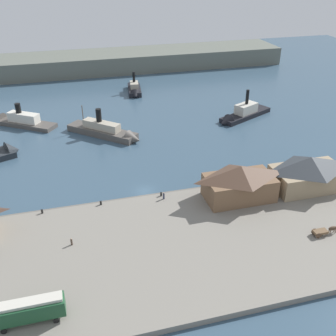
# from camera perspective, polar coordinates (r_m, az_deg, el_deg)

# --- Properties ---
(ground_plane) EXTENTS (320.00, 320.00, 0.00)m
(ground_plane) POSITION_cam_1_polar(r_m,az_deg,el_deg) (94.50, -3.41, -3.31)
(ground_plane) COLOR #385166
(quay_promenade) EXTENTS (110.00, 36.00, 1.20)m
(quay_promenade) POSITION_cam_1_polar(r_m,az_deg,el_deg) (76.82, 0.10, -11.42)
(quay_promenade) COLOR gray
(quay_promenade) RESTS_ON ground
(seawall_edge) EXTENTS (110.00, 0.80, 1.00)m
(seawall_edge) POSITION_cam_1_polar(r_m,az_deg,el_deg) (91.25, -2.95, -4.21)
(seawall_edge) COLOR #666159
(seawall_edge) RESTS_ON ground
(ferry_shed_east_terminal) EXTENTS (15.43, 8.84, 8.13)m
(ferry_shed_east_terminal) POSITION_cam_1_polar(r_m,az_deg,el_deg) (88.92, 10.29, -1.99)
(ferry_shed_east_terminal) COLOR brown
(ferry_shed_east_terminal) RESTS_ON quay_promenade
(ferry_shed_customs_shed) EXTENTS (16.65, 9.61, 7.97)m
(ferry_shed_customs_shed) POSITION_cam_1_polar(r_m,az_deg,el_deg) (97.07, 19.58, -0.56)
(ferry_shed_customs_shed) COLOR #998466
(ferry_shed_customs_shed) RESTS_ON quay_promenade
(street_tram) EXTENTS (10.58, 2.87, 4.13)m
(street_tram) POSITION_cam_1_polar(r_m,az_deg,el_deg) (65.58, -19.45, -18.67)
(street_tram) COLOR #1E4C2D
(street_tram) RESTS_ON quay_promenade
(horse_cart) EXTENTS (5.69, 1.61, 1.87)m
(horse_cart) POSITION_cam_1_polar(r_m,az_deg,el_deg) (84.27, 21.65, -8.36)
(horse_cart) COLOR brown
(horse_cart) RESTS_ON quay_promenade
(pedestrian_at_waters_edge) EXTENTS (0.42, 0.42, 1.71)m
(pedestrian_at_waters_edge) POSITION_cam_1_polar(r_m,az_deg,el_deg) (88.84, -0.62, -4.04)
(pedestrian_at_waters_edge) COLOR #33384C
(pedestrian_at_waters_edge) RESTS_ON quay_promenade
(pedestrian_walking_east) EXTENTS (0.38, 0.38, 1.55)m
(pedestrian_walking_east) POSITION_cam_1_polar(r_m,az_deg,el_deg) (78.28, -13.71, -10.28)
(pedestrian_walking_east) COLOR #4C3D33
(pedestrian_walking_east) RESTS_ON quay_promenade
(mooring_post_west) EXTENTS (0.44, 0.44, 0.90)m
(mooring_post_west) POSITION_cam_1_polar(r_m,az_deg,el_deg) (88.60, -17.67, -5.97)
(mooring_post_west) COLOR black
(mooring_post_west) RESTS_ON quay_promenade
(mooring_post_east) EXTENTS (0.44, 0.44, 0.90)m
(mooring_post_east) POSITION_cam_1_polar(r_m,az_deg,el_deg) (88.34, -9.65, -4.97)
(mooring_post_east) COLOR black
(mooring_post_east) RESTS_ON quay_promenade
(mooring_post_center_west) EXTENTS (0.44, 0.44, 0.90)m
(mooring_post_center_west) POSITION_cam_1_polar(r_m,az_deg,el_deg) (90.07, -1.00, -3.79)
(mooring_post_center_west) COLOR black
(mooring_post_center_west) RESTS_ON quay_promenade
(ferry_moored_west) EXTENTS (22.08, 17.56, 9.19)m
(ferry_moored_west) POSITION_cam_1_polar(r_m,az_deg,el_deg) (139.15, -20.88, 6.41)
(ferry_moored_west) COLOR #514C47
(ferry_moored_west) RESTS_ON ground
(ferry_near_quay) EXTENTS (21.93, 21.03, 9.88)m
(ferry_near_quay) POSITION_cam_1_polar(r_m,az_deg,el_deg) (122.60, -8.53, 5.17)
(ferry_near_quay) COLOR #514C47
(ferry_near_quay) RESTS_ON ground
(ferry_approaching_east) EXTENTS (22.70, 14.56, 11.21)m
(ferry_approaching_east) POSITION_cam_1_polar(r_m,az_deg,el_deg) (136.91, 10.46, 7.56)
(ferry_approaching_east) COLOR black
(ferry_approaching_east) RESTS_ON ground
(ferry_departing_north) EXTENTS (6.77, 16.15, 9.23)m
(ferry_departing_north) POSITION_cam_1_polar(r_m,az_deg,el_deg) (160.78, -4.83, 11.12)
(ferry_departing_north) COLOR black
(ferry_departing_north) RESTS_ON ground
(far_headland) EXTENTS (180.00, 24.00, 8.00)m
(far_headland) POSITION_cam_1_polar(r_m,az_deg,el_deg) (194.69, -10.52, 14.71)
(far_headland) COLOR #60665B
(far_headland) RESTS_ON ground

